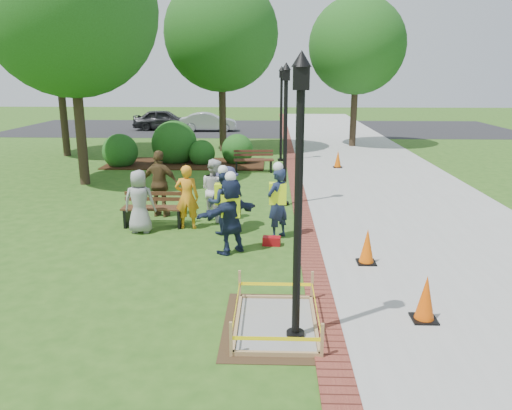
{
  "coord_description": "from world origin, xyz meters",
  "views": [
    {
      "loc": [
        0.87,
        -9.95,
        3.97
      ],
      "look_at": [
        0.5,
        1.2,
        1.0
      ],
      "focal_mm": 35.0,
      "sensor_mm": 36.0,
      "label": 1
    }
  ],
  "objects_px": {
    "cone_front": "(426,299)",
    "lamp_near": "(299,181)",
    "bench_near": "(154,216)",
    "hivis_worker_c": "(223,200)",
    "wet_concrete_pad": "(276,312)",
    "hivis_worker_a": "(231,213)",
    "hivis_worker_b": "(278,201)"
  },
  "relations": [
    {
      "from": "cone_front",
      "to": "lamp_near",
      "type": "bearing_deg",
      "value": -164.23
    },
    {
      "from": "bench_near",
      "to": "hivis_worker_c",
      "type": "xyz_separation_m",
      "value": [
        1.92,
        -0.57,
        0.6
      ]
    },
    {
      "from": "cone_front",
      "to": "hivis_worker_c",
      "type": "relative_size",
      "value": 0.46
    },
    {
      "from": "bench_near",
      "to": "wet_concrete_pad",
      "type": "bearing_deg",
      "value": -58.76
    },
    {
      "from": "hivis_worker_a",
      "to": "hivis_worker_b",
      "type": "xyz_separation_m",
      "value": [
        1.05,
        1.1,
        0.01
      ]
    },
    {
      "from": "cone_front",
      "to": "hivis_worker_a",
      "type": "xyz_separation_m",
      "value": [
        -3.44,
        3.15,
        0.54
      ]
    },
    {
      "from": "wet_concrete_pad",
      "to": "bench_near",
      "type": "height_order",
      "value": "bench_near"
    },
    {
      "from": "wet_concrete_pad",
      "to": "hivis_worker_b",
      "type": "height_order",
      "value": "hivis_worker_b"
    },
    {
      "from": "cone_front",
      "to": "hivis_worker_a",
      "type": "bearing_deg",
      "value": 137.5
    },
    {
      "from": "bench_near",
      "to": "cone_front",
      "type": "relative_size",
      "value": 2.05
    },
    {
      "from": "hivis_worker_b",
      "to": "hivis_worker_c",
      "type": "bearing_deg",
      "value": 169.2
    },
    {
      "from": "bench_near",
      "to": "hivis_worker_c",
      "type": "height_order",
      "value": "hivis_worker_c"
    },
    {
      "from": "hivis_worker_a",
      "to": "hivis_worker_c",
      "type": "xyz_separation_m",
      "value": [
        -0.3,
        1.36,
        -0.05
      ]
    },
    {
      "from": "cone_front",
      "to": "hivis_worker_c",
      "type": "distance_m",
      "value": 5.89
    },
    {
      "from": "lamp_near",
      "to": "hivis_worker_c",
      "type": "height_order",
      "value": "lamp_near"
    },
    {
      "from": "hivis_worker_a",
      "to": "hivis_worker_c",
      "type": "bearing_deg",
      "value": 102.49
    },
    {
      "from": "lamp_near",
      "to": "bench_near",
      "type": "bearing_deg",
      "value": 121.75
    },
    {
      "from": "bench_near",
      "to": "lamp_near",
      "type": "distance_m",
      "value": 7.04
    },
    {
      "from": "wet_concrete_pad",
      "to": "hivis_worker_a",
      "type": "distance_m",
      "value": 3.59
    },
    {
      "from": "bench_near",
      "to": "hivis_worker_c",
      "type": "bearing_deg",
      "value": -16.49
    },
    {
      "from": "cone_front",
      "to": "hivis_worker_c",
      "type": "height_order",
      "value": "hivis_worker_c"
    },
    {
      "from": "wet_concrete_pad",
      "to": "hivis_worker_c",
      "type": "bearing_deg",
      "value": 105.32
    },
    {
      "from": "wet_concrete_pad",
      "to": "hivis_worker_b",
      "type": "relative_size",
      "value": 1.21
    },
    {
      "from": "wet_concrete_pad",
      "to": "lamp_near",
      "type": "distance_m",
      "value": 2.3
    },
    {
      "from": "lamp_near",
      "to": "hivis_worker_b",
      "type": "bearing_deg",
      "value": 92.85
    },
    {
      "from": "bench_near",
      "to": "hivis_worker_b",
      "type": "relative_size",
      "value": 0.87
    },
    {
      "from": "hivis_worker_b",
      "to": "cone_front",
      "type": "bearing_deg",
      "value": -60.73
    },
    {
      "from": "lamp_near",
      "to": "hivis_worker_b",
      "type": "relative_size",
      "value": 2.24
    },
    {
      "from": "lamp_near",
      "to": "hivis_worker_a",
      "type": "distance_m",
      "value": 4.27
    },
    {
      "from": "hivis_worker_c",
      "to": "hivis_worker_a",
      "type": "bearing_deg",
      "value": -77.51
    },
    {
      "from": "cone_front",
      "to": "hivis_worker_b",
      "type": "xyz_separation_m",
      "value": [
        -2.39,
        4.26,
        0.55
      ]
    },
    {
      "from": "hivis_worker_a",
      "to": "lamp_near",
      "type": "bearing_deg",
      "value": -70.96
    }
  ]
}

